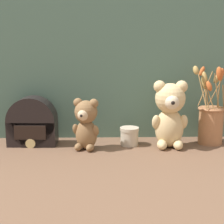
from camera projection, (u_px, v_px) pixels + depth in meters
name	position (u px, v px, depth m)	size (l,w,h in m)	color
ground_plane	(112.00, 148.00, 1.39)	(4.00, 4.00, 0.00)	brown
backdrop_wall	(111.00, 50.00, 1.48)	(1.35, 0.02, 0.78)	#4C6B5B
teddy_bear_large	(170.00, 113.00, 1.38)	(0.15, 0.14, 0.27)	#DBBC84
teddy_bear_medium	(86.00, 123.00, 1.36)	(0.12, 0.11, 0.21)	olive
flower_vase	(211.00, 119.00, 1.44)	(0.18, 0.16, 0.33)	#AD7047
vintage_radio	(32.00, 125.00, 1.42)	(0.20, 0.10, 0.20)	black
decorative_tin_tall	(129.00, 136.00, 1.43)	(0.08, 0.08, 0.08)	beige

